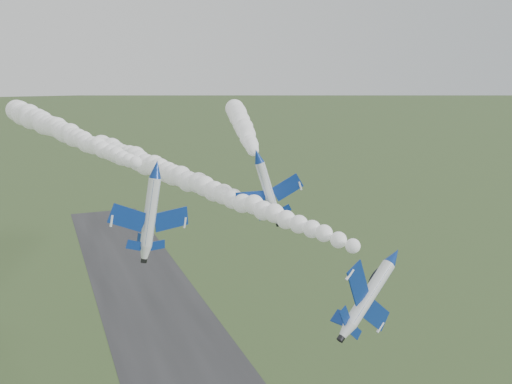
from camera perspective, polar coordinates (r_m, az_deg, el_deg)
jet_lead at (r=65.89m, az=13.69°, el=-6.31°), size 7.10×12.31×8.40m
smoke_trail_jet_lead at (r=93.55m, az=-6.26°, el=1.01°), size 30.86×69.55×4.44m
jet_pair_left at (r=78.87m, az=-9.91°, el=2.29°), size 12.01×14.24×4.03m
smoke_trail_jet_pair_left at (r=112.24m, az=-18.75°, el=5.79°), size 22.40×64.42×4.82m
jet_pair_right at (r=82.04m, az=0.16°, el=3.63°), size 9.85×11.98×3.82m
smoke_trail_jet_pair_right at (r=118.32m, az=-1.40°, el=6.78°), size 22.02×66.47×4.76m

